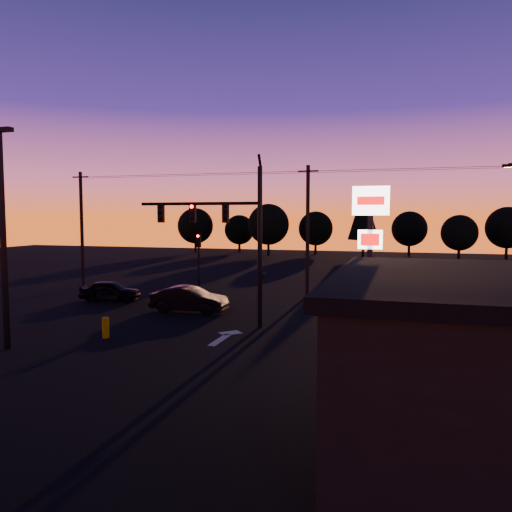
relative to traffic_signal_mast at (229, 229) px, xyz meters
The scene contains 21 objects.
ground 6.35m from the traffic_signal_mast, 88.59° to the right, with size 120.00×120.00×0.00m, color black.
lane_arrow 5.48m from the traffic_signal_mast, 75.57° to the right, with size 1.20×3.10×0.01m.
traffic_signal_mast is the anchor object (origin of this frame).
secondary_signal 9.19m from the traffic_signal_mast, 123.19° to the left, with size 0.30×0.31×4.35m.
parking_lot_light 10.19m from the traffic_signal_mast, 136.63° to the right, with size 1.25×0.30×9.14m.
pylon_sign 7.52m from the traffic_signal_mast, 19.36° to the right, with size 1.50×0.28×6.80m.
utility_pole_0 18.79m from the traffic_signal_mast, 147.82° to the left, with size 1.40×0.26×9.00m.
utility_pole_1 10.23m from the traffic_signal_mast, 78.16° to the left, with size 1.40×0.26×9.00m.
power_wires 10.85m from the traffic_signal_mast, 78.16° to the left, with size 36.00×1.22×0.07m.
bollard 7.59m from the traffic_signal_mast, 137.95° to the right, with size 0.32×0.32×0.95m, color #A89500.
tree_0 50.96m from the traffic_signal_mast, 115.46° to the left, with size 5.36×5.36×6.74m.
tree_1 51.54m from the traffic_signal_mast, 107.98° to the left, with size 4.54×4.54×5.71m.
tree_2 45.11m from the traffic_signal_mast, 102.68° to the left, with size 5.77×5.78×7.26m.
tree_3 48.18m from the traffic_signal_mast, 94.65° to the left, with size 4.95×4.95×6.22m.
tree_4 45.12m from the traffic_signal_mast, 86.06° to the left, with size 4.18×4.18×9.50m.
tree_5 50.84m from the traffic_signal_mast, 79.69° to the left, with size 4.95×4.95×6.22m.
tree_6 46.55m from the traffic_signal_mast, 71.06° to the left, with size 4.54×4.54×5.71m.
tree_7 51.53m from the traffic_signal_mast, 65.83° to the left, with size 5.36×5.36×6.74m.
car_left 11.85m from the traffic_signal_mast, 154.87° to the left, with size 1.58×3.92×1.33m, color black.
car_mid 6.09m from the traffic_signal_mast, 142.05° to the left, with size 1.57×4.51×1.48m, color black.
suv_parked 13.65m from the traffic_signal_mast, 26.72° to the right, with size 2.35×5.10×1.42m, color black.
Camera 1 is at (8.37, -19.68, 5.58)m, focal length 35.00 mm.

